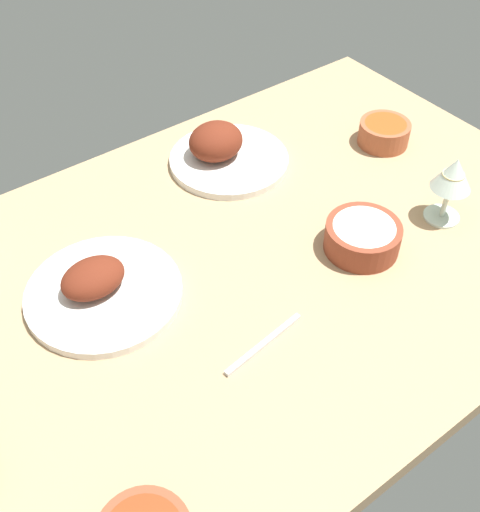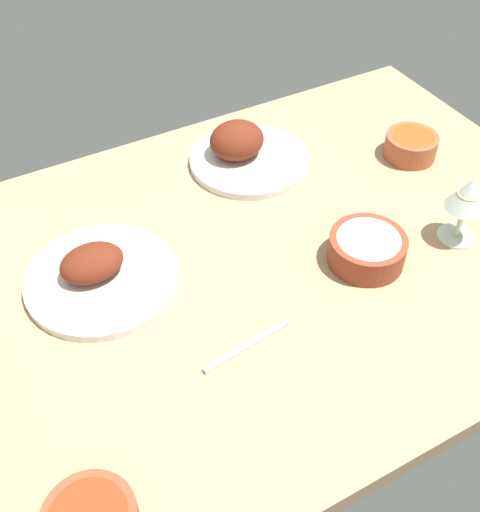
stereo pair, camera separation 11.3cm
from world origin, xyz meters
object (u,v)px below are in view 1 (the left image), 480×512
(bowl_soup, at_px, (384,132))
(spoon_loose, at_px, (264,344))
(plate_center_main, at_px, (223,151))
(bowl_cream, at_px, (363,236))
(plate_near_viewer, at_px, (101,288))
(wine_glass, at_px, (453,177))

(bowl_soup, bearing_deg, spoon_loose, -153.36)
(plate_center_main, height_order, bowl_cream, plate_center_main)
(bowl_cream, xyz_separation_m, spoon_loose, (-0.28, -0.07, -0.03))
(plate_center_main, bearing_deg, bowl_cream, -82.36)
(plate_near_viewer, distance_m, spoon_loose, 0.30)
(wine_glass, bearing_deg, plate_near_viewer, 161.07)
(plate_near_viewer, height_order, bowl_soup, plate_near_viewer)
(bowl_soup, xyz_separation_m, wine_glass, (-0.09, -0.25, 0.07))
(bowl_soup, distance_m, wine_glass, 0.27)
(bowl_cream, relative_size, spoon_loose, 0.83)
(wine_glass, bearing_deg, bowl_soup, 69.93)
(bowl_soup, distance_m, bowl_cream, 0.35)
(plate_near_viewer, relative_size, spoon_loose, 1.62)
(plate_center_main, distance_m, spoon_loose, 0.50)
(plate_center_main, relative_size, bowl_cream, 1.83)
(plate_center_main, xyz_separation_m, bowl_soup, (0.33, -0.16, -0.00))
(plate_center_main, bearing_deg, wine_glass, -59.46)
(bowl_soup, relative_size, spoon_loose, 0.67)
(plate_near_viewer, xyz_separation_m, bowl_soup, (0.72, 0.03, 0.01))
(plate_near_viewer, relative_size, bowl_cream, 1.94)
(bowl_soup, distance_m, spoon_loose, 0.63)
(plate_center_main, relative_size, spoon_loose, 1.53)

